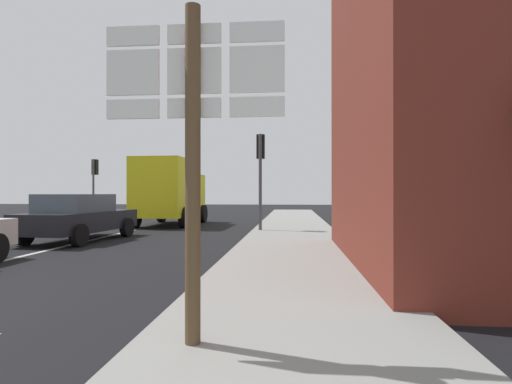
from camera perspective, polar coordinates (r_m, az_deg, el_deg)
The scene contains 8 objects.
ground_plane at distance 15.42m, azimuth -19.45°, elevation -5.74°, with size 80.00×80.00×0.00m, color black.
sidewalk_right at distance 12.05m, azimuth 5.35°, elevation -6.98°, with size 3.06×44.00×0.14m, color gray.
lane_centre_stripe at distance 11.92m, azimuth -27.51°, elevation -7.35°, with size 0.16×12.00×0.01m, color silver.
sedan_far at distance 13.96m, azimuth -23.54°, elevation -3.19°, with size 2.27×4.34×1.47m.
delivery_truck at distance 19.55m, azimuth -11.90°, elevation 0.27°, with size 2.57×5.04×3.05m.
route_sign_post at distance 3.78m, azimuth -8.76°, elevation 7.53°, with size 1.66×0.14×3.20m.
traffic_light_near_right at distance 15.27m, azimuth 0.64°, elevation 4.48°, with size 0.30×0.49×3.70m.
traffic_light_far_left at distance 25.72m, azimuth -21.67°, elevation 2.26°, with size 0.30×0.49×3.49m.
Camera 1 is at (6.37, -3.97, 1.50)m, focal length 28.57 mm.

